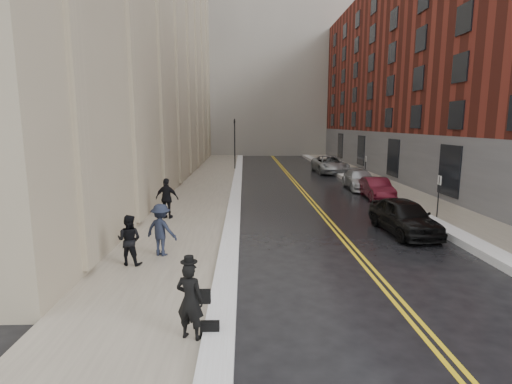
{
  "coord_description": "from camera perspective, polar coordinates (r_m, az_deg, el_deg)",
  "views": [
    {
      "loc": [
        -1.63,
        -10.99,
        4.73
      ],
      "look_at": [
        -1.09,
        7.22,
        1.6
      ],
      "focal_mm": 28.0,
      "sensor_mm": 36.0,
      "label": 1
    }
  ],
  "objects": [
    {
      "name": "parking_sign_near",
      "position": [
        21.51,
        24.63,
        -0.17
      ],
      "size": [
        0.06,
        0.35,
        2.23
      ],
      "color": "black",
      "rests_on": "ground"
    },
    {
      "name": "tower_far_right",
      "position": [
        80.44,
        10.32,
        22.0
      ],
      "size": [
        22.0,
        18.0,
        44.0
      ],
      "primitive_type": "cube",
      "color": "slate",
      "rests_on": "ground"
    },
    {
      "name": "pedestrian_main",
      "position": [
        8.92,
        -9.4,
        -15.05
      ],
      "size": [
        0.73,
        0.6,
        1.72
      ],
      "primitive_type": "imported",
      "rotation": [
        0.0,
        0.0,
        2.8
      ],
      "color": "black",
      "rests_on": "sidewalk_left"
    },
    {
      "name": "parking_sign_far",
      "position": [
        32.6,
        15.35,
        3.46
      ],
      "size": [
        0.06,
        0.35,
        2.23
      ],
      "color": "black",
      "rests_on": "ground"
    },
    {
      "name": "car_black",
      "position": [
        18.48,
        20.39,
        -3.27
      ],
      "size": [
        2.1,
        4.58,
        1.52
      ],
      "primitive_type": "imported",
      "rotation": [
        0.0,
        0.0,
        0.07
      ],
      "color": "black",
      "rests_on": "ground"
    },
    {
      "name": "car_silver_near",
      "position": [
        30.09,
        14.61,
        1.72
      ],
      "size": [
        2.11,
        4.82,
        1.38
      ],
      "primitive_type": "imported",
      "rotation": [
        0.0,
        0.0,
        -0.04
      ],
      "color": "#A0A2A7",
      "rests_on": "ground"
    },
    {
      "name": "pedestrian_a",
      "position": [
        13.75,
        -17.66,
        -6.53
      ],
      "size": [
        0.92,
        0.77,
        1.67
      ],
      "primitive_type": "imported",
      "rotation": [
        0.0,
        0.0,
        2.96
      ],
      "color": "black",
      "rests_on": "sidewalk_left"
    },
    {
      "name": "building_right",
      "position": [
        39.24,
        28.55,
        14.85
      ],
      "size": [
        14.0,
        50.0,
        18.0
      ],
      "primitive_type": "cube",
      "color": "maroon",
      "rests_on": "ground"
    },
    {
      "name": "sidewalk_right",
      "position": [
        29.38,
        19.55,
        0.07
      ],
      "size": [
        3.0,
        64.0,
        0.15
      ],
      "primitive_type": "cube",
      "color": "gray",
      "rests_on": "ground"
    },
    {
      "name": "car_silver_far",
      "position": [
        39.38,
        10.5,
        3.9
      ],
      "size": [
        2.94,
        6.03,
        1.65
      ],
      "primitive_type": "imported",
      "rotation": [
        0.0,
        0.0,
        0.04
      ],
      "color": "#9FA3A7",
      "rests_on": "ground"
    },
    {
      "name": "pedestrian_b",
      "position": [
        14.38,
        -13.39,
        -5.27
      ],
      "size": [
        1.36,
        1.11,
        1.84
      ],
      "primitive_type": "imported",
      "rotation": [
        0.0,
        0.0,
        2.72
      ],
      "color": "#1A2030",
      "rests_on": "sidewalk_left"
    },
    {
      "name": "sidewalk_left",
      "position": [
        27.54,
        -7.64,
        -0.07
      ],
      "size": [
        4.0,
        64.0,
        0.15
      ],
      "primitive_type": "cube",
      "color": "gray",
      "rests_on": "ground"
    },
    {
      "name": "lane_stripe_b",
      "position": [
        27.73,
        7.16,
        -0.14
      ],
      "size": [
        0.12,
        64.0,
        0.01
      ],
      "primitive_type": "cube",
      "color": "gold",
      "rests_on": "ground"
    },
    {
      "name": "car_maroon",
      "position": [
        26.55,
        16.85,
        0.52
      ],
      "size": [
        1.58,
        4.09,
        1.33
      ],
      "primitive_type": "imported",
      "rotation": [
        0.0,
        0.0,
        -0.04
      ],
      "color": "#430C16",
      "rests_on": "ground"
    },
    {
      "name": "lane_stripe_a",
      "position": [
        27.69,
        6.67,
        -0.14
      ],
      "size": [
        0.12,
        64.0,
        0.01
      ],
      "primitive_type": "cube",
      "color": "gold",
      "rests_on": "ground"
    },
    {
      "name": "snow_ridge_right",
      "position": [
        28.75,
        16.12,
        0.2
      ],
      "size": [
        0.85,
        60.8,
        0.3
      ],
      "primitive_type": "cube",
      "color": "white",
      "rests_on": "ground"
    },
    {
      "name": "traffic_signal",
      "position": [
        41.04,
        -3.06,
        7.44
      ],
      "size": [
        0.18,
        0.15,
        5.2
      ],
      "color": "black",
      "rests_on": "ground"
    },
    {
      "name": "pedestrian_c",
      "position": [
        19.88,
        -12.59,
        -0.9
      ],
      "size": [
        1.23,
        0.72,
        1.98
      ],
      "primitive_type": "imported",
      "rotation": [
        0.0,
        0.0,
        2.92
      ],
      "color": "black",
      "rests_on": "sidewalk_left"
    },
    {
      "name": "ground",
      "position": [
        12.08,
        6.38,
        -13.38
      ],
      "size": [
        160.0,
        160.0,
        0.0
      ],
      "primitive_type": "plane",
      "color": "black",
      "rests_on": "ground"
    },
    {
      "name": "snow_ridge_left",
      "position": [
        27.39,
        -2.85,
        0.07
      ],
      "size": [
        0.7,
        60.8,
        0.26
      ],
      "primitive_type": "cube",
      "color": "white",
      "rests_on": "ground"
    }
  ]
}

